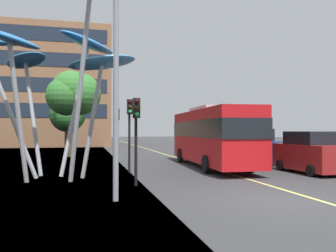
% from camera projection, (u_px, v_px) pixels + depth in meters
% --- Properties ---
extents(ground, '(120.00, 240.00, 0.10)m').
position_uv_depth(ground, '(259.00, 202.00, 11.18)').
color(ground, '#38383A').
extents(red_bus, '(3.14, 11.44, 3.72)m').
position_uv_depth(red_bus, '(211.00, 134.00, 21.69)').
color(red_bus, red).
rests_on(red_bus, ground).
extents(leaf_sculpture, '(9.33, 8.88, 8.74)m').
position_uv_depth(leaf_sculpture, '(56.00, 48.00, 16.78)').
color(leaf_sculpture, '#9EA0A5').
rests_on(leaf_sculpture, ground).
extents(traffic_light_kerb_near, '(0.28, 0.42, 3.56)m').
position_uv_depth(traffic_light_kerb_near, '(136.00, 122.00, 14.15)').
color(traffic_light_kerb_near, black).
rests_on(traffic_light_kerb_near, ground).
extents(traffic_light_kerb_far, '(0.28, 0.42, 3.92)m').
position_uv_depth(traffic_light_kerb_far, '(130.00, 120.00, 18.75)').
color(traffic_light_kerb_far, black).
rests_on(traffic_light_kerb_far, ground).
extents(traffic_light_island_mid, '(0.28, 0.42, 3.80)m').
position_uv_depth(traffic_light_island_mid, '(117.00, 124.00, 24.74)').
color(traffic_light_island_mid, black).
rests_on(traffic_light_island_mid, ground).
extents(car_parked_mid, '(2.04, 4.45, 2.21)m').
position_uv_depth(car_parked_mid, '(310.00, 153.00, 18.56)').
color(car_parked_mid, maroon).
rests_on(car_parked_mid, ground).
extents(car_parked_far, '(2.08, 4.18, 2.37)m').
position_uv_depth(car_parked_far, '(254.00, 147.00, 23.87)').
color(car_parked_far, navy).
rests_on(car_parked_far, ground).
extents(car_side_street, '(2.04, 4.24, 2.19)m').
position_uv_depth(car_side_street, '(217.00, 145.00, 30.62)').
color(car_side_street, navy).
rests_on(car_side_street, ground).
extents(street_lamp, '(1.70, 0.44, 7.70)m').
position_uv_depth(street_lamp, '(128.00, 49.00, 11.32)').
color(street_lamp, gray).
rests_on(street_lamp, ground).
extents(tree_pavement_near, '(4.64, 3.76, 7.40)m').
position_uv_depth(tree_pavement_near, '(72.00, 94.00, 30.02)').
color(tree_pavement_near, brown).
rests_on(tree_pavement_near, ground).
extents(tree_pavement_far, '(3.98, 4.62, 6.06)m').
position_uv_depth(tree_pavement_far, '(68.00, 115.00, 38.80)').
color(tree_pavement_far, brown).
rests_on(tree_pavement_far, ground).
extents(backdrop_building, '(19.89, 14.74, 16.98)m').
position_uv_depth(backdrop_building, '(42.00, 89.00, 53.04)').
color(backdrop_building, '#8E6042').
rests_on(backdrop_building, ground).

